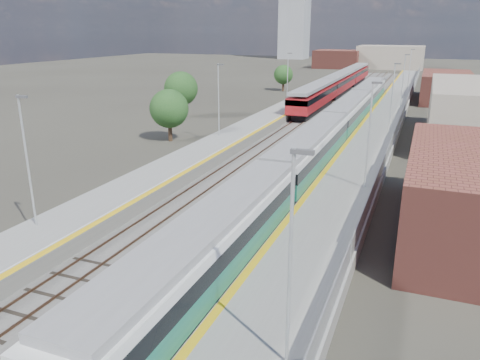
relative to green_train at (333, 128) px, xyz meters
The scene contains 11 objects.
ground 13.73m from the green_train, 96.35° to the left, with size 320.00×320.00×0.00m, color #47443A.
ballast_bed 16.55m from the green_train, 103.21° to the left, with size 10.50×155.00×0.06m, color #565451.
tracks 18.05m from the green_train, 100.13° to the left, with size 8.96×160.00×0.17m.
platform_right 16.49m from the green_train, 76.67° to the left, with size 4.70×155.00×8.52m.
platform_left 19.21m from the green_train, 123.46° to the left, with size 4.30×155.00×8.52m.
buildings 104.28m from the green_train, 100.88° to the left, with size 72.00×185.50×40.00m.
green_train is the anchor object (origin of this frame).
red_train 43.23m from the green_train, 99.32° to the left, with size 3.08×62.43×3.89m.
tree_a 17.73m from the green_train, behind, with size 4.23×4.23×5.73m.
tree_b 25.89m from the green_train, 155.19° to the left, with size 4.68×4.68×6.35m.
tree_c 48.35m from the green_train, 112.64° to the left, with size 3.81×3.81×5.17m.
Camera 1 is at (10.01, -10.90, 11.79)m, focal length 35.00 mm.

